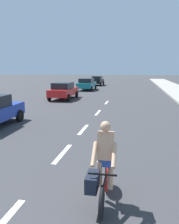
# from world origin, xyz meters

# --- Properties ---
(ground_plane) EXTENTS (160.00, 160.00, 0.00)m
(ground_plane) POSITION_xyz_m (0.00, 20.00, 0.00)
(ground_plane) COLOR #38383A
(lane_stripe_2) EXTENTS (0.16, 1.80, 0.01)m
(lane_stripe_2) POSITION_xyz_m (0.00, 7.49, 0.00)
(lane_stripe_2) COLOR white
(lane_stripe_2) RESTS_ON ground
(lane_stripe_3) EXTENTS (0.16, 1.80, 0.01)m
(lane_stripe_3) POSITION_xyz_m (0.00, 10.63, 0.00)
(lane_stripe_3) COLOR white
(lane_stripe_3) RESTS_ON ground
(lane_stripe_4) EXTENTS (0.16, 1.80, 0.01)m
(lane_stripe_4) POSITION_xyz_m (0.00, 14.83, 0.00)
(lane_stripe_4) COLOR white
(lane_stripe_4) RESTS_ON ground
(lane_stripe_5) EXTENTS (0.16, 1.80, 0.01)m
(lane_stripe_5) POSITION_xyz_m (0.00, 19.34, 0.00)
(lane_stripe_5) COLOR white
(lane_stripe_5) RESTS_ON ground
(cyclist) EXTENTS (0.63, 1.71, 1.82)m
(cyclist) POSITION_xyz_m (1.75, 4.91, 0.83)
(cyclist) COLOR black
(cyclist) RESTS_ON ground
(parked_car_red) EXTENTS (2.00, 4.27, 1.57)m
(parked_car_red) POSITION_xyz_m (-4.27, 20.70, 0.84)
(parked_car_red) COLOR red
(parked_car_red) RESTS_ON ground
(parked_car_teal) EXTENTS (2.07, 4.46, 1.57)m
(parked_car_teal) POSITION_xyz_m (-4.02, 29.80, 0.84)
(parked_car_teal) COLOR #14727A
(parked_car_teal) RESTS_ON ground
(parked_car_black) EXTENTS (1.91, 3.90, 1.57)m
(parked_car_black) POSITION_xyz_m (-4.01, 38.16, 0.83)
(parked_car_black) COLOR black
(parked_car_black) RESTS_ON ground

